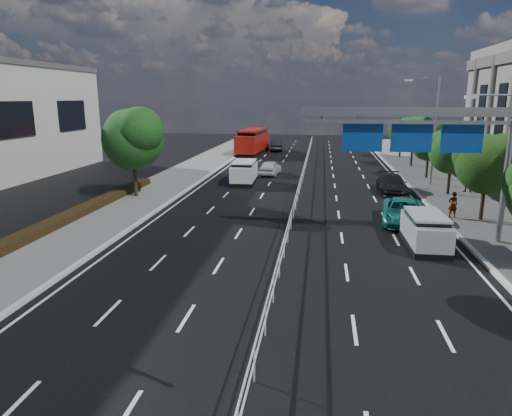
# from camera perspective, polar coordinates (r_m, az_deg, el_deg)

# --- Properties ---
(ground) EXTENTS (160.00, 160.00, 0.00)m
(ground) POSITION_cam_1_polar(r_m,az_deg,el_deg) (15.55, 1.54, -14.23)
(ground) COLOR black
(ground) RESTS_ON ground
(kerb_near) EXTENTS (0.25, 140.00, 0.15)m
(kerb_near) POSITION_cam_1_polar(r_m,az_deg,el_deg) (18.70, -27.58, -10.66)
(kerb_near) COLOR silver
(kerb_near) RESTS_ON ground
(median_fence) EXTENTS (0.05, 85.00, 1.02)m
(median_fence) POSITION_cam_1_polar(r_m,az_deg,el_deg) (36.82, 5.58, 3.00)
(median_fence) COLOR silver
(median_fence) RESTS_ON ground
(hedge_near) EXTENTS (1.00, 36.00, 0.44)m
(hedge_near) POSITION_cam_1_polar(r_m,az_deg,el_deg) (24.82, -29.15, -4.32)
(hedge_near) COLOR black
(hedge_near) RESTS_ON sidewalk_near
(overhead_gantry) EXTENTS (10.24, 0.38, 7.45)m
(overhead_gantry) POSITION_cam_1_polar(r_m,az_deg,el_deg) (24.34, 20.68, 8.84)
(overhead_gantry) COLOR gray
(overhead_gantry) RESTS_ON ground
(streetlight_far) EXTENTS (2.78, 2.40, 9.00)m
(streetlight_far) POSITION_cam_1_polar(r_m,az_deg,el_deg) (40.72, 21.13, 9.82)
(streetlight_far) COLOR gray
(streetlight_far) RESTS_ON ground
(near_tree_back) EXTENTS (4.84, 4.51, 6.69)m
(near_tree_back) POSITION_cam_1_polar(r_m,az_deg,el_deg) (34.49, -15.11, 8.73)
(near_tree_back) COLOR black
(near_tree_back) RESTS_ON ground
(far_tree_d) EXTENTS (3.85, 3.59, 5.34)m
(far_tree_d) POSITION_cam_1_polar(r_m,az_deg,el_deg) (29.99, 27.05, 5.28)
(far_tree_d) COLOR black
(far_tree_d) RESTS_ON ground
(far_tree_e) EXTENTS (3.63, 3.38, 5.13)m
(far_tree_e) POSITION_cam_1_polar(r_m,az_deg,el_deg) (37.13, 23.38, 6.77)
(far_tree_e) COLOR black
(far_tree_e) RESTS_ON ground
(far_tree_f) EXTENTS (3.52, 3.28, 5.02)m
(far_tree_f) POSITION_cam_1_polar(r_m,az_deg,el_deg) (44.39, 20.90, 7.85)
(far_tree_f) COLOR black
(far_tree_f) RESTS_ON ground
(far_tree_g) EXTENTS (3.96, 3.69, 5.45)m
(far_tree_g) POSITION_cam_1_polar(r_m,az_deg,el_deg) (51.69, 19.15, 8.97)
(far_tree_g) COLOR black
(far_tree_g) RESTS_ON ground
(far_tree_h) EXTENTS (3.41, 3.18, 4.91)m
(far_tree_h) POSITION_cam_1_polar(r_m,az_deg,el_deg) (59.08, 17.77, 9.24)
(far_tree_h) COLOR black
(far_tree_h) RESTS_ON ground
(white_minivan) EXTENTS (2.10, 4.58, 1.96)m
(white_minivan) POSITION_cam_1_polar(r_m,az_deg,el_deg) (39.84, -1.51, 4.50)
(white_minivan) COLOR black
(white_minivan) RESTS_ON ground
(red_bus) EXTENTS (3.25, 10.91, 3.22)m
(red_bus) POSITION_cam_1_polar(r_m,az_deg,el_deg) (61.46, -0.39, 8.39)
(red_bus) COLOR black
(red_bus) RESTS_ON ground
(near_car_silver) EXTENTS (2.08, 4.23, 1.39)m
(near_car_silver) POSITION_cam_1_polar(r_m,az_deg,el_deg) (44.33, 1.80, 5.08)
(near_car_silver) COLOR silver
(near_car_silver) RESTS_ON ground
(near_car_dark) EXTENTS (2.13, 4.73, 1.51)m
(near_car_dark) POSITION_cam_1_polar(r_m,az_deg,el_deg) (64.76, 2.52, 7.82)
(near_car_dark) COLOR black
(near_car_dark) RESTS_ON ground
(silver_minivan) EXTENTS (1.82, 4.17, 1.72)m
(silver_minivan) POSITION_cam_1_polar(r_m,az_deg,el_deg) (24.21, 20.41, -2.64)
(silver_minivan) COLOR black
(silver_minivan) RESTS_ON ground
(parked_car_teal) EXTENTS (3.01, 5.35, 1.41)m
(parked_car_teal) POSITION_cam_1_polar(r_m,az_deg,el_deg) (28.36, 17.94, -0.44)
(parked_car_teal) COLOR #1A756D
(parked_car_teal) RESTS_ON ground
(parked_car_dark) EXTENTS (2.12, 4.96, 1.43)m
(parked_car_dark) POSITION_cam_1_polar(r_m,az_deg,el_deg) (37.20, 16.67, 2.89)
(parked_car_dark) COLOR black
(parked_car_dark) RESTS_ON ground
(pedestrian_a) EXTENTS (0.65, 0.49, 1.60)m
(pedestrian_a) POSITION_cam_1_polar(r_m,az_deg,el_deg) (30.20, 23.38, 0.38)
(pedestrian_a) COLOR gray
(pedestrian_a) RESTS_ON sidewalk_far
(pedestrian_b) EXTENTS (0.83, 0.66, 1.68)m
(pedestrian_b) POSITION_cam_1_polar(r_m,az_deg,el_deg) (39.06, 24.84, 3.08)
(pedestrian_b) COLOR gray
(pedestrian_b) RESTS_ON sidewalk_far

